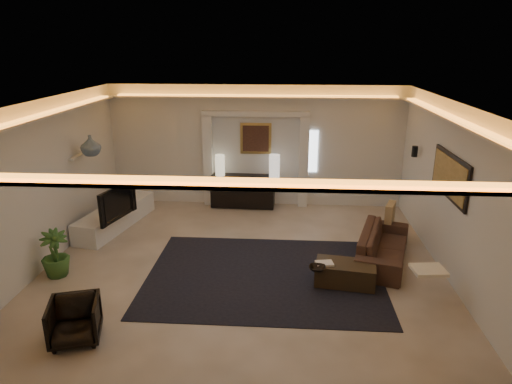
# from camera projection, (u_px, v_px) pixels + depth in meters

# --- Properties ---
(floor) EXTENTS (7.00, 7.00, 0.00)m
(floor) POSITION_uv_depth(u_px,v_px,m) (242.00, 269.00, 8.05)
(floor) COLOR #C0AE9C
(floor) RESTS_ON ground
(ceiling) EXTENTS (7.00, 7.00, 0.00)m
(ceiling) POSITION_uv_depth(u_px,v_px,m) (241.00, 104.00, 7.15)
(ceiling) COLOR white
(ceiling) RESTS_ON ground
(wall_back) EXTENTS (7.00, 0.00, 7.00)m
(wall_back) POSITION_uv_depth(u_px,v_px,m) (256.00, 146.00, 10.92)
(wall_back) COLOR silver
(wall_back) RESTS_ON ground
(wall_front) EXTENTS (7.00, 0.00, 7.00)m
(wall_front) POSITION_uv_depth(u_px,v_px,m) (205.00, 307.00, 4.28)
(wall_front) COLOR silver
(wall_front) RESTS_ON ground
(wall_left) EXTENTS (0.00, 7.00, 7.00)m
(wall_left) POSITION_uv_depth(u_px,v_px,m) (39.00, 187.00, 7.83)
(wall_left) COLOR silver
(wall_left) RESTS_ON ground
(wall_right) EXTENTS (0.00, 7.00, 7.00)m
(wall_right) POSITION_uv_depth(u_px,v_px,m) (456.00, 196.00, 7.38)
(wall_right) COLOR silver
(wall_right) RESTS_ON ground
(cove_soffit) EXTENTS (7.00, 7.00, 0.04)m
(cove_soffit) POSITION_uv_depth(u_px,v_px,m) (241.00, 122.00, 7.24)
(cove_soffit) COLOR silver
(cove_soffit) RESTS_ON ceiling
(daylight_slit) EXTENTS (0.25, 0.03, 1.00)m
(daylight_slit) POSITION_uv_depth(u_px,v_px,m) (312.00, 152.00, 10.84)
(daylight_slit) COLOR white
(daylight_slit) RESTS_ON wall_back
(area_rug) EXTENTS (4.00, 3.00, 0.01)m
(area_rug) POSITION_uv_depth(u_px,v_px,m) (264.00, 275.00, 7.84)
(area_rug) COLOR black
(area_rug) RESTS_ON ground
(pilaster_left) EXTENTS (0.22, 0.20, 2.20)m
(pilaster_left) POSITION_uv_depth(u_px,v_px,m) (208.00, 161.00, 11.01)
(pilaster_left) COLOR silver
(pilaster_left) RESTS_ON ground
(pilaster_right) EXTENTS (0.22, 0.20, 2.20)m
(pilaster_right) POSITION_uv_depth(u_px,v_px,m) (304.00, 162.00, 10.86)
(pilaster_right) COLOR silver
(pilaster_right) RESTS_ON ground
(alcove_header) EXTENTS (2.52, 0.20, 0.12)m
(alcove_header) POSITION_uv_depth(u_px,v_px,m) (256.00, 114.00, 10.58)
(alcove_header) COLOR silver
(alcove_header) RESTS_ON wall_back
(painting_frame) EXTENTS (0.74, 0.04, 0.74)m
(painting_frame) POSITION_uv_depth(u_px,v_px,m) (256.00, 138.00, 10.83)
(painting_frame) COLOR tan
(painting_frame) RESTS_ON wall_back
(painting_canvas) EXTENTS (0.62, 0.02, 0.62)m
(painting_canvas) POSITION_uv_depth(u_px,v_px,m) (256.00, 139.00, 10.80)
(painting_canvas) COLOR #4C2D1E
(painting_canvas) RESTS_ON wall_back
(art_panel_frame) EXTENTS (0.04, 1.64, 0.74)m
(art_panel_frame) POSITION_uv_depth(u_px,v_px,m) (450.00, 176.00, 7.58)
(art_panel_frame) COLOR black
(art_panel_frame) RESTS_ON wall_right
(art_panel_gold) EXTENTS (0.02, 1.50, 0.62)m
(art_panel_gold) POSITION_uv_depth(u_px,v_px,m) (449.00, 176.00, 7.59)
(art_panel_gold) COLOR tan
(art_panel_gold) RESTS_ON wall_right
(wall_sconce) EXTENTS (0.12, 0.12, 0.22)m
(wall_sconce) POSITION_uv_depth(u_px,v_px,m) (415.00, 151.00, 9.40)
(wall_sconce) COLOR black
(wall_sconce) RESTS_ON wall_right
(wall_niche) EXTENTS (0.10, 0.55, 0.04)m
(wall_niche) POSITION_uv_depth(u_px,v_px,m) (77.00, 157.00, 9.09)
(wall_niche) COLOR silver
(wall_niche) RESTS_ON wall_left
(console) EXTENTS (1.53, 0.53, 0.76)m
(console) POSITION_uv_depth(u_px,v_px,m) (243.00, 191.00, 11.03)
(console) COLOR black
(console) RESTS_ON ground
(lamp_left) EXTENTS (0.27, 0.27, 0.51)m
(lamp_left) POSITION_uv_depth(u_px,v_px,m) (220.00, 163.00, 10.85)
(lamp_left) COLOR #FFF1C4
(lamp_left) RESTS_ON console
(lamp_right) EXTENTS (0.29, 0.29, 0.55)m
(lamp_right) POSITION_uv_depth(u_px,v_px,m) (274.00, 165.00, 10.68)
(lamp_right) COLOR silver
(lamp_right) RESTS_ON console
(media_ledge) EXTENTS (1.05, 2.44, 0.44)m
(media_ledge) POSITION_uv_depth(u_px,v_px,m) (116.00, 217.00, 9.87)
(media_ledge) COLOR silver
(media_ledge) RESTS_ON ground
(tv) EXTENTS (1.16, 0.44, 0.67)m
(tv) POSITION_uv_depth(u_px,v_px,m) (113.00, 202.00, 9.10)
(tv) COLOR black
(tv) RESTS_ON media_ledge
(figurine) EXTENTS (0.17, 0.17, 0.40)m
(figurine) POSITION_uv_depth(u_px,v_px,m) (117.00, 187.00, 10.51)
(figurine) COLOR #48341B
(figurine) RESTS_ON media_ledge
(ginger_jar) EXTENTS (0.42, 0.42, 0.41)m
(ginger_jar) POSITION_uv_depth(u_px,v_px,m) (91.00, 146.00, 9.03)
(ginger_jar) COLOR #535D6C
(ginger_jar) RESTS_ON wall_niche
(plant) EXTENTS (0.64, 0.64, 0.82)m
(plant) POSITION_uv_depth(u_px,v_px,m) (55.00, 254.00, 7.72)
(plant) COLOR #315D24
(plant) RESTS_ON ground
(sofa) EXTENTS (2.14, 1.32, 0.58)m
(sofa) POSITION_uv_depth(u_px,v_px,m) (383.00, 246.00, 8.30)
(sofa) COLOR #422514
(sofa) RESTS_ON ground
(throw_blanket) EXTENTS (0.52, 0.44, 0.05)m
(throw_blanket) POSITION_uv_depth(u_px,v_px,m) (429.00, 270.00, 6.87)
(throw_blanket) COLOR silver
(throw_blanket) RESTS_ON sofa
(throw_pillow) EXTENTS (0.29, 0.47, 0.45)m
(throw_pillow) POSITION_uv_depth(u_px,v_px,m) (390.00, 214.00, 9.11)
(throw_pillow) COLOR #A18457
(throw_pillow) RESTS_ON sofa
(coffee_table) EXTENTS (1.04, 0.67, 0.36)m
(coffee_table) POSITION_uv_depth(u_px,v_px,m) (345.00, 273.00, 7.49)
(coffee_table) COLOR black
(coffee_table) RESTS_ON ground
(bowl) EXTENTS (0.30, 0.30, 0.06)m
(bowl) POSITION_uv_depth(u_px,v_px,m) (317.00, 267.00, 7.20)
(bowl) COLOR black
(bowl) RESTS_ON coffee_table
(magazine) EXTENTS (0.31, 0.25, 0.03)m
(magazine) POSITION_uv_depth(u_px,v_px,m) (325.00, 262.00, 7.39)
(magazine) COLOR beige
(magazine) RESTS_ON coffee_table
(armchair) EXTENTS (0.79, 0.80, 0.59)m
(armchair) POSITION_uv_depth(u_px,v_px,m) (75.00, 321.00, 6.05)
(armchair) COLOR black
(armchair) RESTS_ON ground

